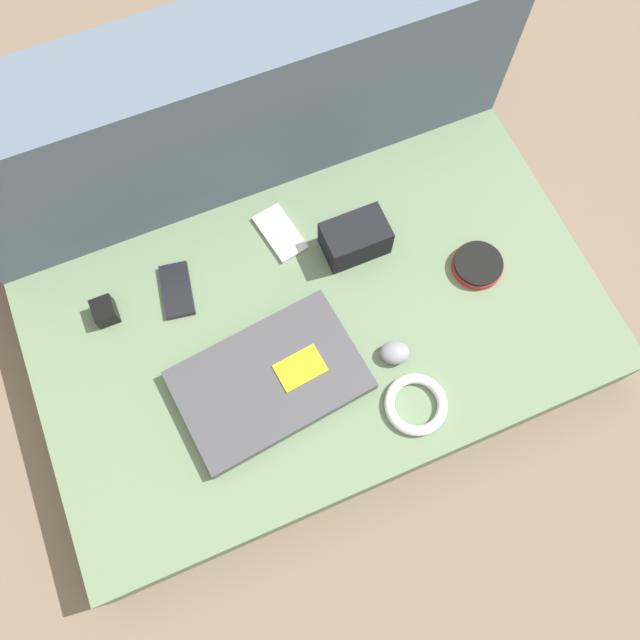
% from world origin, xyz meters
% --- Properties ---
extents(ground_plane, '(8.00, 8.00, 0.00)m').
position_xyz_m(ground_plane, '(0.00, 0.00, 0.00)').
color(ground_plane, '#7A6651').
extents(couch_seat, '(1.13, 0.66, 0.13)m').
position_xyz_m(couch_seat, '(0.00, 0.00, 0.07)').
color(couch_seat, slate).
rests_on(couch_seat, ground_plane).
extents(couch_backrest, '(1.13, 0.20, 0.48)m').
position_xyz_m(couch_backrest, '(0.00, 0.43, 0.24)').
color(couch_backrest, slate).
rests_on(couch_backrest, ground_plane).
extents(laptop, '(0.37, 0.26, 0.03)m').
position_xyz_m(laptop, '(-0.13, -0.07, 0.15)').
color(laptop, '#47474C').
rests_on(laptop, couch_seat).
extents(computer_mouse, '(0.07, 0.06, 0.03)m').
position_xyz_m(computer_mouse, '(0.11, -0.12, 0.15)').
color(computer_mouse, gray).
rests_on(computer_mouse, couch_seat).
extents(speaker_puck, '(0.10, 0.10, 0.02)m').
position_xyz_m(speaker_puck, '(0.35, -0.01, 0.15)').
color(speaker_puck, red).
rests_on(speaker_puck, couch_seat).
extents(phone_silver, '(0.08, 0.12, 0.01)m').
position_xyz_m(phone_silver, '(-0.24, 0.18, 0.14)').
color(phone_silver, black).
rests_on(phone_silver, couch_seat).
extents(phone_black, '(0.09, 0.13, 0.01)m').
position_xyz_m(phone_black, '(-0.00, 0.22, 0.14)').
color(phone_black, silver).
rests_on(phone_black, couch_seat).
extents(camera_pouch, '(0.13, 0.08, 0.08)m').
position_xyz_m(camera_pouch, '(0.13, 0.13, 0.17)').
color(camera_pouch, black).
rests_on(camera_pouch, couch_seat).
extents(charger_brick, '(0.04, 0.05, 0.04)m').
position_xyz_m(charger_brick, '(-0.39, 0.18, 0.16)').
color(charger_brick, black).
rests_on(charger_brick, couch_seat).
extents(cable_coil, '(0.12, 0.12, 0.02)m').
position_xyz_m(cable_coil, '(0.10, -0.22, 0.14)').
color(cable_coil, white).
rests_on(cable_coil, couch_seat).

